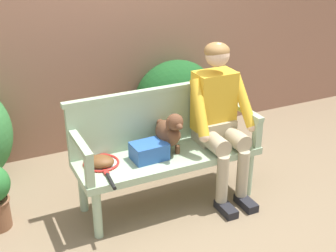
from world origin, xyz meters
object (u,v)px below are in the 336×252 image
garden_bench (168,160)px  person_seated (219,115)px  baseball_glove (100,162)px  dog_on_bench (169,132)px  sports_bag (149,151)px  tennis_racket (102,164)px

garden_bench → person_seated: person_seated is taller
garden_bench → baseball_glove: size_ratio=7.01×
dog_on_bench → baseball_glove: 0.61m
garden_bench → sports_bag: 0.22m
person_seated → sports_bag: size_ratio=4.80×
garden_bench → person_seated: size_ratio=1.15×
tennis_racket → sports_bag: size_ratio=2.04×
garden_bench → baseball_glove: 0.58m
garden_bench → tennis_racket: (-0.56, 0.04, 0.07)m
person_seated → sports_bag: 0.67m
sports_bag → baseball_glove: bearing=173.2°
garden_bench → tennis_racket: size_ratio=2.70×
person_seated → dog_on_bench: size_ratio=3.52×
garden_bench → sports_bag: size_ratio=5.50×
baseball_glove → tennis_racket: bearing=70.3°
dog_on_bench → garden_bench: bearing=-144.4°
garden_bench → person_seated: bearing=-1.9°
dog_on_bench → sports_bag: bearing=-171.4°
dog_on_bench → sports_bag: size_ratio=1.36×
dog_on_bench → sports_bag: dog_on_bench is taller
dog_on_bench → tennis_racket: 0.60m
sports_bag → dog_on_bench: bearing=8.6°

